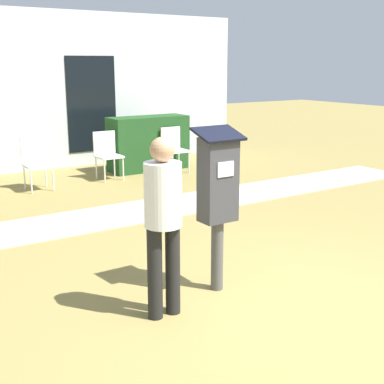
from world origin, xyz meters
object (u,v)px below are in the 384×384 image
(outdoor_chair_middle, at_px, (107,151))
(outdoor_chair_right, at_px, (173,146))
(parking_meter, at_px, (218,188))
(person_standing, at_px, (163,214))
(outdoor_chair_left, at_px, (36,159))

(outdoor_chair_middle, height_order, outdoor_chair_right, same)
(parking_meter, height_order, outdoor_chair_middle, parking_meter)
(person_standing, distance_m, outdoor_chair_left, 5.42)
(person_standing, relative_size, outdoor_chair_right, 1.76)
(outdoor_chair_left, relative_size, outdoor_chair_right, 1.00)
(person_standing, xyz_separation_m, outdoor_chair_middle, (2.00, 5.49, -0.40))
(parking_meter, height_order, outdoor_chair_right, parking_meter)
(person_standing, distance_m, outdoor_chair_right, 6.36)
(parking_meter, xyz_separation_m, outdoor_chair_left, (-0.12, 5.17, -0.49))
(parking_meter, distance_m, outdoor_chair_right, 5.84)
(person_standing, bearing_deg, parking_meter, 54.84)
(person_standing, xyz_separation_m, outdoor_chair_left, (0.60, 5.37, -0.40))
(parking_meter, relative_size, outdoor_chair_middle, 1.77)
(parking_meter, xyz_separation_m, outdoor_chair_middle, (1.28, 5.29, -0.49))
(parking_meter, bearing_deg, outdoor_chair_left, 91.30)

